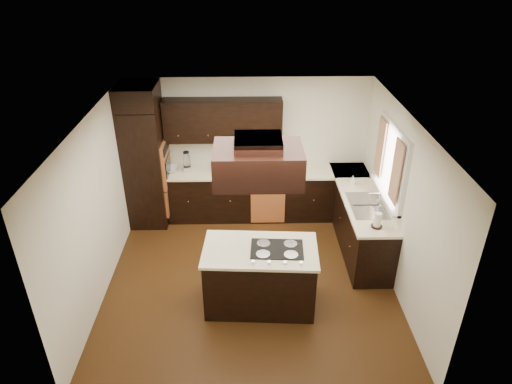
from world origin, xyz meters
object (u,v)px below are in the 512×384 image
oven_column (146,167)px  spice_rack (225,165)px  island (260,278)px  range_hood (258,164)px

oven_column → spice_rack: size_ratio=6.61×
island → range_hood: size_ratio=1.39×
range_hood → spice_rack: 2.62m
oven_column → range_hood: size_ratio=2.02×
oven_column → range_hood: 3.13m
oven_column → spice_rack: bearing=2.7°
oven_column → island: size_ratio=1.45×
spice_rack → range_hood: bearing=-60.9°
range_hood → spice_rack: range_hood is taller
oven_column → spice_rack: 1.37m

